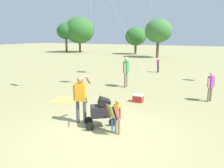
{
  "coord_description": "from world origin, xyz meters",
  "views": [
    {
      "loc": [
        3.13,
        -5.43,
        3.04
      ],
      "look_at": [
        -0.34,
        1.4,
        1.3
      ],
      "focal_mm": 34.85,
      "sensor_mm": 36.0,
      "label": 1
    }
  ],
  "objects": [
    {
      "name": "person_kid_running",
      "position": [
        -1.53,
        12.11,
        0.71
      ],
      "size": [
        0.29,
        0.31,
        1.2
      ],
      "color": "#33384C",
      "rests_on": "ground"
    },
    {
      "name": "person_sitting_far",
      "position": [
        -1.84,
        6.17,
        1.05
      ],
      "size": [
        0.26,
        0.57,
        1.78
      ],
      "color": "#7F705B",
      "rests_on": "ground"
    },
    {
      "name": "person_couple_left",
      "position": [
        2.77,
        5.28,
        0.82
      ],
      "size": [
        0.3,
        0.41,
        1.39
      ],
      "color": "#7F705B",
      "rests_on": "ground"
    },
    {
      "name": "stroller",
      "position": [
        -0.3,
        0.51,
        0.61
      ],
      "size": [
        1.04,
        0.9,
        1.03
      ],
      "color": "black",
      "rests_on": "ground"
    },
    {
      "name": "treeline_distant",
      "position": [
        1.22,
        25.76,
        3.76
      ],
      "size": [
        45.24,
        7.03,
        6.49
      ],
      "color": "brown",
      "rests_on": "ground"
    },
    {
      "name": "picnic_blanket",
      "position": [
        -3.33,
        2.39,
        0.01
      ],
      "size": [
        1.38,
        1.31,
        0.02
      ],
      "primitive_type": "cube",
      "rotation": [
        0.0,
        0.0,
        0.23
      ],
      "color": "gold",
      "rests_on": "ground"
    },
    {
      "name": "ground_plane",
      "position": [
        0.0,
        0.0,
        0.0
      ],
      "size": [
        120.0,
        120.0,
        0.0
      ],
      "primitive_type": "plane",
      "color": "#938E5B"
    },
    {
      "name": "child_with_butterfly_kite",
      "position": [
        0.39,
        0.29,
        0.66
      ],
      "size": [
        0.57,
        0.48,
        1.11
      ],
      "color": "#7F705B",
      "rests_on": "ground"
    },
    {
      "name": "cooler_box",
      "position": [
        -0.16,
        3.7,
        0.18
      ],
      "size": [
        0.45,
        0.33,
        0.35
      ],
      "color": "red",
      "rests_on": "ground"
    },
    {
      "name": "person_adult_flyer",
      "position": [
        -1.09,
        0.5,
        1.0
      ],
      "size": [
        0.55,
        0.6,
        1.73
      ],
      "color": "#4C4C51",
      "rests_on": "ground"
    }
  ]
}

